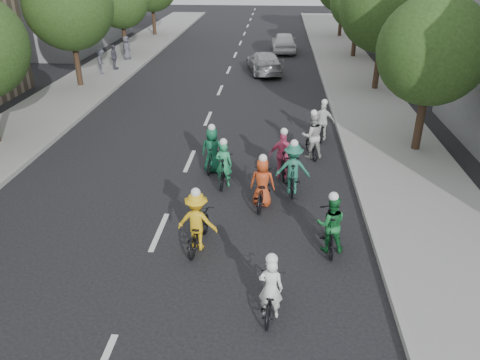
# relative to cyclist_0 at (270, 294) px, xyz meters

# --- Properties ---
(ground) EXTENTS (120.00, 120.00, 0.00)m
(ground) POSITION_rel_cyclist_0_xyz_m (-3.23, 3.07, -0.52)
(ground) COLOR black
(ground) RESTS_ON ground
(sidewalk_left) EXTENTS (4.00, 80.00, 0.15)m
(sidewalk_left) POSITION_rel_cyclist_0_xyz_m (-11.23, 13.07, -0.45)
(sidewalk_left) COLOR gray
(sidewalk_left) RESTS_ON ground
(curb_left) EXTENTS (0.18, 80.00, 0.18)m
(curb_left) POSITION_rel_cyclist_0_xyz_m (-9.28, 13.07, -0.43)
(curb_left) COLOR #999993
(curb_left) RESTS_ON ground
(sidewalk_right) EXTENTS (4.00, 80.00, 0.15)m
(sidewalk_right) POSITION_rel_cyclist_0_xyz_m (4.77, 13.07, -0.45)
(sidewalk_right) COLOR gray
(sidewalk_right) RESTS_ON ground
(curb_right) EXTENTS (0.18, 80.00, 0.18)m
(curb_right) POSITION_rel_cyclist_0_xyz_m (2.82, 13.07, -0.43)
(curb_right) COLOR #999993
(curb_right) RESTS_ON ground
(bldg_se) EXTENTS (10.00, 14.00, 8.00)m
(bldg_se) POSITION_rel_cyclist_0_xyz_m (12.77, 27.07, 3.48)
(bldg_se) COLOR gray
(bldg_se) RESTS_ON ground
(tree_l_3) EXTENTS (4.80, 4.80, 6.93)m
(tree_l_3) POSITION_rel_cyclist_0_xyz_m (-11.43, 18.07, 4.00)
(tree_l_3) COLOR black
(tree_l_3) RESTS_ON ground
(tree_l_4) EXTENTS (4.00, 4.00, 5.97)m
(tree_l_4) POSITION_rel_cyclist_0_xyz_m (-11.43, 27.07, 3.44)
(tree_l_4) COLOR black
(tree_l_4) RESTS_ON ground
(tree_r_0) EXTENTS (4.00, 4.00, 5.97)m
(tree_r_0) POSITION_rel_cyclist_0_xyz_m (5.57, 9.67, 3.44)
(tree_r_0) COLOR black
(tree_r_0) RESTS_ON ground
(tree_r_1) EXTENTS (4.80, 4.80, 6.93)m
(tree_r_1) POSITION_rel_cyclist_0_xyz_m (5.57, 18.67, 4.00)
(tree_r_1) COLOR black
(tree_r_1) RESTS_ON ground
(tree_r_2) EXTENTS (4.00, 4.00, 5.97)m
(tree_r_2) POSITION_rel_cyclist_0_xyz_m (5.57, 27.67, 3.44)
(tree_r_2) COLOR black
(tree_r_2) RESTS_ON ground
(cyclist_0) EXTENTS (0.70, 1.59, 1.63)m
(cyclist_0) POSITION_rel_cyclist_0_xyz_m (0.00, 0.00, 0.00)
(cyclist_0) COLOR black
(cyclist_0) RESTS_ON ground
(cyclist_1) EXTENTS (0.77, 1.85, 1.74)m
(cyclist_1) POSITION_rel_cyclist_0_xyz_m (1.53, 2.64, 0.14)
(cyclist_1) COLOR black
(cyclist_1) RESTS_ON ground
(cyclist_2) EXTENTS (1.14, 1.92, 1.82)m
(cyclist_2) POSITION_rel_cyclist_0_xyz_m (-1.99, 2.43, 0.14)
(cyclist_2) COLOR black
(cyclist_2) RESTS_ON ground
(cyclist_3) EXTENTS (1.01, 1.76, 1.83)m
(cyclist_3) POSITION_rel_cyclist_0_xyz_m (0.29, 7.02, 0.15)
(cyclist_3) COLOR black
(cyclist_3) RESTS_ON ground
(cyclist_4) EXTENTS (0.89, 2.03, 1.74)m
(cyclist_4) POSITION_rel_cyclist_0_xyz_m (-0.35, 4.95, 0.09)
(cyclist_4) COLOR black
(cyclist_4) RESTS_ON ground
(cyclist_5) EXTENTS (0.59, 1.76, 1.71)m
(cyclist_5) POSITION_rel_cyclist_0_xyz_m (-1.70, 6.23, 0.08)
(cyclist_5) COLOR black
(cyclist_5) RESTS_ON ground
(cyclist_6) EXTENTS (0.97, 1.65, 1.91)m
(cyclist_6) POSITION_rel_cyclist_0_xyz_m (1.41, 8.88, 0.17)
(cyclist_6) COLOR black
(cyclist_6) RESTS_ON ground
(cyclist_7) EXTENTS (1.12, 1.84, 1.87)m
(cyclist_7) POSITION_rel_cyclist_0_xyz_m (0.60, 5.86, 0.21)
(cyclist_7) COLOR black
(cyclist_7) RESTS_ON ground
(cyclist_8) EXTENTS (0.98, 1.65, 1.76)m
(cyclist_8) POSITION_rel_cyclist_0_xyz_m (1.97, 10.81, 0.08)
(cyclist_8) COLOR black
(cyclist_8) RESTS_ON ground
(cyclist_9) EXTENTS (0.87, 1.62, 1.81)m
(cyclist_9) POSITION_rel_cyclist_0_xyz_m (-2.23, 7.30, 0.15)
(cyclist_9) COLOR black
(cyclist_9) RESTS_ON ground
(follow_car_lead) EXTENTS (2.75, 4.93, 1.35)m
(follow_car_lead) POSITION_rel_cyclist_0_xyz_m (-0.85, 22.48, 0.15)
(follow_car_lead) COLOR #A8A9AD
(follow_car_lead) RESTS_ON ground
(follow_car_trail) EXTENTS (1.98, 4.53, 1.52)m
(follow_car_trail) POSITION_rel_cyclist_0_xyz_m (0.46, 29.50, 0.24)
(follow_car_trail) COLOR white
(follow_car_trail) RESTS_ON ground
(spectator_0) EXTENTS (0.80, 1.12, 1.57)m
(spectator_0) POSITION_rel_cyclist_0_xyz_m (-11.06, 20.78, 0.41)
(spectator_0) COLOR #51525F
(spectator_0) RESTS_ON sidewalk_left
(spectator_1) EXTENTS (0.39, 0.92, 1.57)m
(spectator_1) POSITION_rel_cyclist_0_xyz_m (-10.63, 22.05, 0.41)
(spectator_1) COLOR #52505E
(spectator_1) RESTS_ON sidewalk_left
(spectator_2) EXTENTS (0.62, 0.85, 1.61)m
(spectator_2) POSITION_rel_cyclist_0_xyz_m (-10.74, 25.16, 0.43)
(spectator_2) COLOR #51515E
(spectator_2) RESTS_ON sidewalk_left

